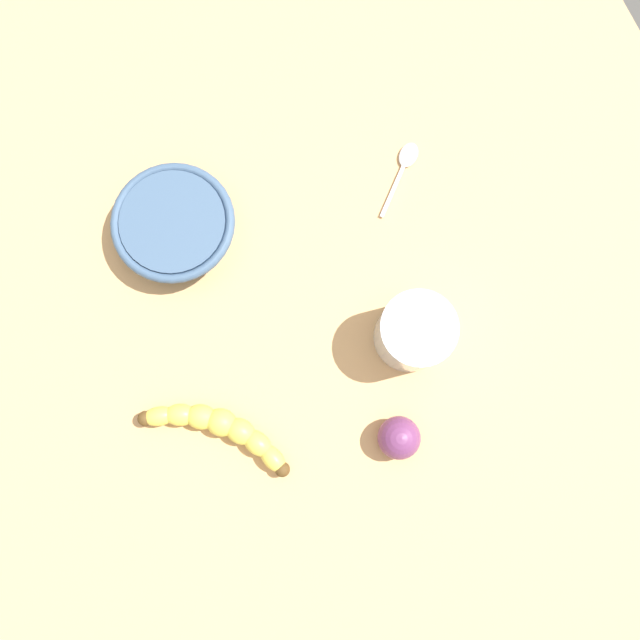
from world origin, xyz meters
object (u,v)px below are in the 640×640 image
ceramic_bowl (175,226)px  plum_fruit (399,438)px  banana (219,429)px  teaspoon (406,159)px  smoothie_glass (413,333)px

ceramic_bowl → plum_fruit: (15.05, -35.70, -0.21)cm
banana → teaspoon: (36.29, 22.88, -1.32)cm
plum_fruit → ceramic_bowl: bearing=112.9°
banana → plum_fruit: (19.79, -9.85, 0.93)cm
ceramic_bowl → plum_fruit: 38.74cm
smoothie_glass → ceramic_bowl: smoothie_glass is taller
ceramic_bowl → teaspoon: bearing=-5.4°
smoothie_glass → teaspoon: smoothie_glass is taller
banana → smoothie_glass: (26.51, 1.03, 2.53)cm
ceramic_bowl → teaspoon: size_ratio=1.71×
banana → teaspoon: bearing=-104.3°
smoothie_glass → teaspoon: size_ratio=0.99×
smoothie_glass → plum_fruit: size_ratio=1.72×
teaspoon → plum_fruit: bearing=-159.6°
banana → smoothie_glass: smoothie_glass is taller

